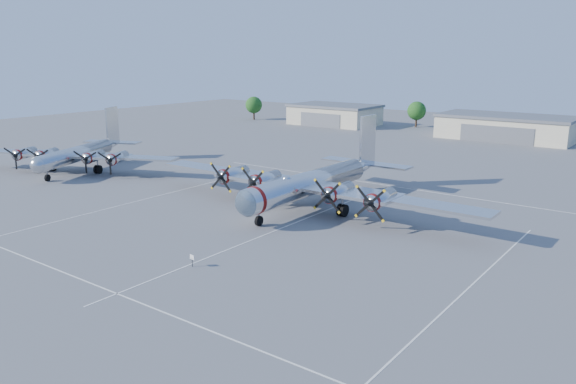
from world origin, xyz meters
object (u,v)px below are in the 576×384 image
Objects in this scene: bomber_west at (81,170)px; tree_west at (417,111)px; tree_far_west at (254,105)px; main_bomber_b29 at (314,205)px; info_placard at (192,258)px; hangar_center at (506,127)px; hangar_west at (334,114)px.

tree_west is at bearing 53.76° from bomber_west.
tree_far_west is 1.00× the size of tree_west.
tree_west is 0.14× the size of main_bomber_b29.
hangar_center is at bearing 99.36° from info_placard.
tree_west is at bearing 112.80° from info_placard.
hangar_center is 96.31m from info_placard.
main_bomber_b29 reaches higher than info_placard.
hangar_west reaches higher than main_bomber_b29.
bomber_west is (-42.90, -4.67, 0.00)m from main_bomber_b29.
hangar_center is 0.62× the size of main_bomber_b29.
main_bomber_b29 is at bearing -91.99° from hangar_center.
hangar_west is 3.40× the size of tree_far_west.
hangar_west is 21.61m from tree_west.
bomber_west is 49.80m from info_placard.
tree_far_west is 46.57m from tree_west.
tree_west is at bearing 21.89° from hangar_west.
tree_west is (-25.00, 8.04, 1.51)m from hangar_center.
bomber_west is at bearing 166.41° from info_placard.
tree_far_west reaches higher than info_placard.
main_bomber_b29 is 1.29× the size of bomber_west.
hangar_center is 72.55m from main_bomber_b29.
hangar_west is at bearing 120.49° from main_bomber_b29.
tree_far_west is at bearing -170.99° from hangar_west.
tree_far_west is at bearing -165.07° from tree_west.
hangar_center is 26.30m from tree_west.
hangar_west reaches higher than info_placard.
hangar_center is (45.00, -0.00, -0.00)m from hangar_west.
hangar_center is at bearing 88.11° from main_bomber_b29.
bomber_west is (-0.41, -77.13, -2.71)m from hangar_west.
main_bomber_b29 is at bearing -59.61° from hangar_west.
info_placard is at bearing -64.69° from hangar_west.
hangar_center reaches higher than bomber_west.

